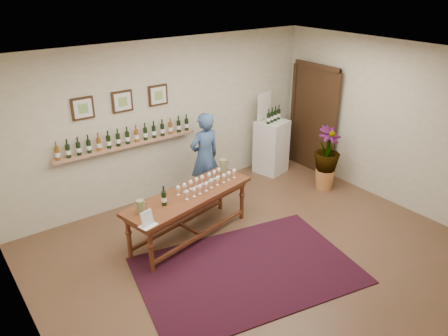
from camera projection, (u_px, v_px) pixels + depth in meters
ground at (256, 254)px, 6.41m from camera, size 6.00×6.00×0.00m
room_shell at (279, 122)px, 8.44m from camera, size 6.00×6.00×6.00m
rug at (247, 270)px, 6.05m from camera, size 3.26×2.50×0.02m
tasting_table at (189, 201)px, 6.57m from camera, size 2.22×1.10×0.75m
table_glasses at (204, 183)px, 6.69m from camera, size 1.19×0.48×0.16m
table_bottles at (162, 195)px, 6.18m from camera, size 0.28×0.18×0.28m
pitcher_left at (140, 207)px, 5.96m from camera, size 0.16×0.16×0.20m
pitcher_right at (223, 166)px, 7.18m from camera, size 0.16×0.16×0.22m
menu_card at (147, 218)px, 5.68m from camera, size 0.26×0.21×0.20m
display_pedestal at (271, 147)px, 8.84m from camera, size 0.66×0.66×1.08m
pedestal_bottles at (274, 114)px, 8.53m from camera, size 0.34×0.17×0.33m
info_sign at (264, 106)px, 8.58m from camera, size 0.41×0.12×0.58m
potted_plant at (327, 159)px, 8.09m from camera, size 0.57×0.57×1.06m
person at (205, 157)px, 7.67m from camera, size 0.59×0.39×1.61m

